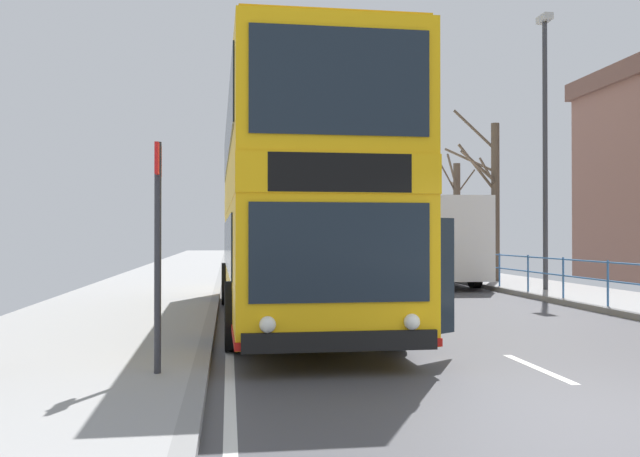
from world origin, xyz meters
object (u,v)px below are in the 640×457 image
at_px(background_bus_far_lane, 413,238).
at_px(bare_tree_far_00, 492,195).
at_px(bus_stop_sign_near, 158,231).
at_px(street_lamp_far_side, 545,131).
at_px(double_decker_bus_main, 291,203).
at_px(bare_tree_far_02, 457,213).

xyz_separation_m(background_bus_far_lane, bare_tree_far_00, (2.19, -2.43, 1.53)).
relative_size(bus_stop_sign_near, street_lamp_far_side, 0.33).
height_order(bus_stop_sign_near, street_lamp_far_side, street_lamp_far_side).
bearing_deg(background_bus_far_lane, bus_stop_sign_near, -113.93).
relative_size(double_decker_bus_main, street_lamp_far_side, 1.40).
xyz_separation_m(street_lamp_far_side, bare_tree_far_02, (1.22, 11.59, -2.01)).
bearing_deg(double_decker_bus_main, bare_tree_far_00, 50.06).
bearing_deg(double_decker_bus_main, bus_stop_sign_near, -109.96).
relative_size(double_decker_bus_main, bus_stop_sign_near, 4.28).
distance_m(background_bus_far_lane, bare_tree_far_02, 6.37).
height_order(bare_tree_far_00, bare_tree_far_02, bare_tree_far_00).
xyz_separation_m(bus_stop_sign_near, street_lamp_far_side, (10.03, 11.15, 3.02)).
bearing_deg(bare_tree_far_00, background_bus_far_lane, 132.13).
bearing_deg(street_lamp_far_side, double_decker_bus_main, -145.40).
height_order(street_lamp_far_side, bare_tree_far_00, street_lamp_far_side).
bearing_deg(bus_stop_sign_near, street_lamp_far_side, 48.02).
bearing_deg(bare_tree_far_02, bus_stop_sign_near, -116.34).
bearing_deg(bare_tree_far_02, double_decker_bus_main, -118.30).
distance_m(street_lamp_far_side, bare_tree_far_00, 4.28).
bearing_deg(street_lamp_far_side, bare_tree_far_02, 83.97).
relative_size(double_decker_bus_main, bare_tree_far_00, 1.87).
relative_size(bare_tree_far_00, bare_tree_far_02, 1.17).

